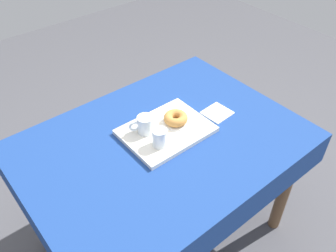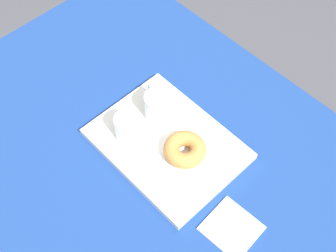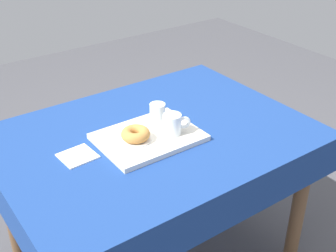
{
  "view_description": "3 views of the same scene",
  "coord_description": "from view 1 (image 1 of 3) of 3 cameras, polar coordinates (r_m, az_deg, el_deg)",
  "views": [
    {
      "loc": [
        0.73,
        0.92,
        1.82
      ],
      "look_at": [
        -0.05,
        -0.02,
        0.77
      ],
      "focal_mm": 38.0,
      "sensor_mm": 36.0,
      "label": 1
    },
    {
      "loc": [
        -0.53,
        0.43,
        1.81
      ],
      "look_at": [
        -0.03,
        -0.05,
        0.8
      ],
      "focal_mm": 49.32,
      "sensor_mm": 36.0,
      "label": 2
    },
    {
      "loc": [
        -0.85,
        -1.3,
        1.65
      ],
      "look_at": [
        0.03,
        -0.06,
        0.78
      ],
      "focal_mm": 47.49,
      "sensor_mm": 36.0,
      "label": 3
    }
  ],
  "objects": [
    {
      "name": "ground_plane",
      "position": [
        2.16,
        -0.64,
        -16.58
      ],
      "size": [
        6.0,
        6.0,
        0.0
      ],
      "primitive_type": "plane",
      "color": "#47474C"
    },
    {
      "name": "dining_table",
      "position": [
        1.67,
        -0.8,
        -4.77
      ],
      "size": [
        1.26,
        0.93,
        0.73
      ],
      "color": "navy",
      "rests_on": "ground"
    },
    {
      "name": "serving_tray",
      "position": [
        1.63,
        -0.31,
        -0.75
      ],
      "size": [
        0.39,
        0.3,
        0.02
      ],
      "primitive_type": "cube",
      "color": "silver",
      "rests_on": "dining_table"
    },
    {
      "name": "tea_mug_left",
      "position": [
        1.59,
        -3.72,
        0.15
      ],
      "size": [
        0.11,
        0.07,
        0.08
      ],
      "color": "white",
      "rests_on": "serving_tray"
    },
    {
      "name": "water_glass_near",
      "position": [
        1.52,
        -1.35,
        -1.97
      ],
      "size": [
        0.06,
        0.06,
        0.08
      ],
      "color": "white",
      "rests_on": "serving_tray"
    },
    {
      "name": "donut_plate_left",
      "position": [
        1.66,
        1.23,
        0.62
      ],
      "size": [
        0.12,
        0.12,
        0.01
      ],
      "primitive_type": "cylinder",
      "color": "white",
      "rests_on": "serving_tray"
    },
    {
      "name": "sugar_donut_left",
      "position": [
        1.64,
        1.24,
        1.28
      ],
      "size": [
        0.11,
        0.11,
        0.04
      ],
      "primitive_type": "torus",
      "color": "#BC7F3D",
      "rests_on": "donut_plate_left"
    },
    {
      "name": "paper_napkin",
      "position": [
        1.76,
        7.9,
        2.11
      ],
      "size": [
        0.13,
        0.13,
        0.01
      ],
      "primitive_type": "cube",
      "rotation": [
        0.0,
        0.0,
        0.07
      ],
      "color": "white",
      "rests_on": "dining_table"
    }
  ]
}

